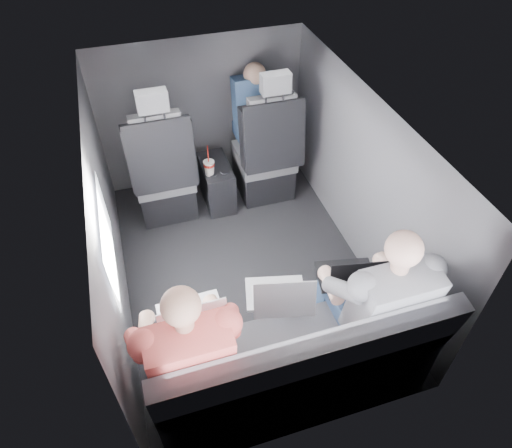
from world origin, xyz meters
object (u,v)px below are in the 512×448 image
object	(u,v)px
laptop_black	(351,277)
passenger_front_right	(255,110)
passenger_rear_left	(188,350)
laptop_silver	(279,295)
front_seat_left	(164,177)
front_seat_right	(266,158)
passenger_rear_right	(374,299)
center_console	(217,183)
laptop_white	(193,319)
rear_bench	(295,368)
soda_cup	(209,167)

from	to	relation	value
laptop_black	passenger_front_right	size ratio (longest dim) A/B	0.54
passenger_rear_left	laptop_silver	bearing A→B (deg)	18.95
front_seat_left	passenger_front_right	world-z (taller)	front_seat_left
front_seat_right	passenger_rear_right	xyz separation A→B (m)	(0.05, -1.81, 0.24)
laptop_black	center_console	bearing A→B (deg)	105.07
front_seat_left	front_seat_right	world-z (taller)	same
passenger_rear_right	passenger_front_right	distance (m)	2.07
laptop_silver	laptop_black	size ratio (longest dim) A/B	1.00
laptop_white	passenger_front_right	size ratio (longest dim) A/B	0.51
rear_bench	laptop_white	size ratio (longest dim) A/B	4.34
laptop_silver	passenger_rear_left	xyz separation A→B (m)	(-0.56, -0.19, -0.00)
front_seat_left	passenger_rear_left	world-z (taller)	front_seat_left
front_seat_right	laptop_silver	xyz separation A→B (m)	(-0.46, -1.61, 0.23)
center_console	passenger_rear_right	bearing A→B (deg)	-74.99
passenger_rear_right	center_console	bearing A→B (deg)	105.01
laptop_white	laptop_silver	world-z (taller)	laptop_white
center_console	laptop_black	size ratio (longest dim) A/B	1.23
soda_cup	passenger_front_right	size ratio (longest dim) A/B	0.39
front_seat_left	rear_bench	bearing A→B (deg)	-76.69
laptop_silver	passenger_rear_left	world-z (taller)	passenger_rear_left
center_console	passenger_front_right	bearing A→B (deg)	27.09
center_console	passenger_rear_left	distance (m)	1.98
passenger_rear_right	rear_bench	bearing A→B (deg)	-169.18
front_seat_right	passenger_rear_right	world-z (taller)	front_seat_right
laptop_silver	passenger_rear_left	distance (m)	0.60
front_seat_left	front_seat_right	bearing A→B (deg)	0.00
front_seat_right	laptop_black	xyz separation A→B (m)	(-0.00, -1.61, 0.23)
soda_cup	laptop_white	xyz separation A→B (m)	(-0.44, -1.55, 0.17)
front_seat_right	passenger_front_right	distance (m)	0.43
front_seat_left	soda_cup	distance (m)	0.39
rear_bench	front_seat_left	bearing A→B (deg)	103.31
center_console	rear_bench	bearing A→B (deg)	-90.00
center_console	passenger_front_right	world-z (taller)	passenger_front_right
passenger_rear_right	front_seat_left	bearing A→B (deg)	117.61
center_console	laptop_silver	size ratio (longest dim) A/B	1.22
passenger_front_right	front_seat_right	bearing A→B (deg)	-84.74
front_seat_left	laptop_black	xyz separation A→B (m)	(0.90, -1.61, 0.23)
center_console	soda_cup	distance (m)	0.31
rear_bench	passenger_front_right	xyz separation A→B (m)	(0.43, 2.16, 0.43)
laptop_black	passenger_front_right	bearing A→B (deg)	90.58
soda_cup	passenger_rear_left	world-z (taller)	passenger_rear_left
center_console	front_seat_left	bearing A→B (deg)	-174.93
soda_cup	front_seat_right	bearing A→B (deg)	8.32
laptop_white	soda_cup	bearing A→B (deg)	74.14
soda_cup	passenger_rear_left	distance (m)	1.81
laptop_black	passenger_rear_left	world-z (taller)	passenger_rear_left
front_seat_right	center_console	bearing A→B (deg)	174.93
front_seat_left	laptop_black	distance (m)	1.86
passenger_front_right	center_console	bearing A→B (deg)	-152.91
front_seat_right	laptop_silver	size ratio (longest dim) A/B	3.23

